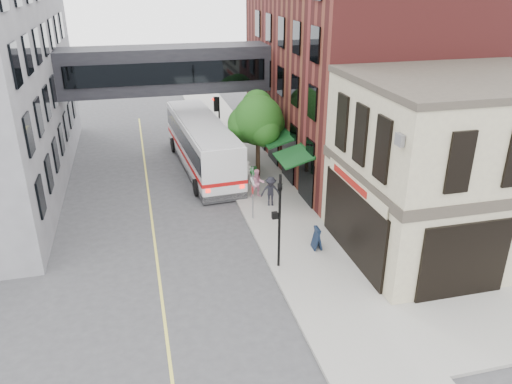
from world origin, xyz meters
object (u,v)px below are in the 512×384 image
pedestrian_a (248,172)px  pedestrian_b (257,183)px  newspaper_box (253,173)px  sandwich_board (317,238)px  bus (202,142)px  pedestrian_c (271,191)px

pedestrian_a → pedestrian_b: size_ratio=0.86×
newspaper_box → sandwich_board: bearing=-75.1°
bus → newspaper_box: (2.84, -3.26, -1.30)m
bus → newspaper_box: 4.52m
pedestrian_b → pedestrian_c: 1.39m
bus → sandwich_board: (3.73, -12.62, -1.18)m
pedestrian_b → pedestrian_a: bearing=98.2°
pedestrian_c → newspaper_box: bearing=100.6°
bus → newspaper_box: bearing=-49.0°
pedestrian_c → sandwich_board: 5.39m
sandwich_board → newspaper_box: bearing=97.5°
pedestrian_c → newspaper_box: size_ratio=2.05×
bus → pedestrian_c: (2.87, -7.31, -0.85)m
bus → pedestrian_a: 4.59m
pedestrian_a → newspaper_box: 0.84m
pedestrian_b → sandwich_board: bearing=-73.0°
bus → pedestrian_a: (2.32, -3.83, -0.97)m
bus → pedestrian_a: bearing=-58.8°
pedestrian_a → sandwich_board: bearing=-65.4°
pedestrian_a → pedestrian_c: (0.55, -3.48, 0.11)m
sandwich_board → pedestrian_b: bearing=103.3°
newspaper_box → pedestrian_b: bearing=-89.3°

